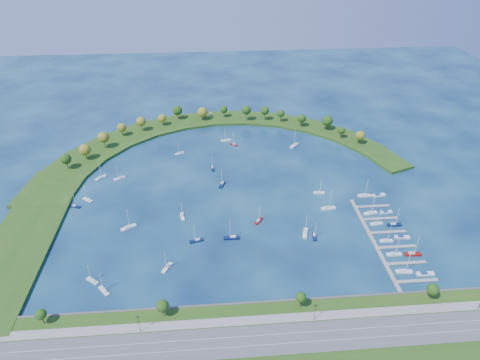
{
  "coord_description": "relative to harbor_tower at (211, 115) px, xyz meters",
  "views": [
    {
      "loc": [
        -14.55,
        -238.94,
        160.5
      ],
      "look_at": [
        5.0,
        5.0,
        4.0
      ],
      "focal_mm": 30.9,
      "sensor_mm": 36.0,
      "label": 1
    }
  ],
  "objects": [
    {
      "name": "docked_boat_7",
      "position": [
        109.12,
        -168.13,
        -3.06
      ],
      "size": [
        8.7,
        2.54,
        12.74
      ],
      "rotation": [
        0.0,
        0.0,
        0.01
      ],
      "color": "#0A173E",
      "rests_on": "ground"
    },
    {
      "name": "breakwater_trees",
      "position": [
        -4.57,
        -32.62,
        6.36
      ],
      "size": [
        236.53,
        91.78,
        14.48
      ],
      "color": "#382314",
      "rests_on": "breakwater"
    },
    {
      "name": "docked_boat_11",
      "position": [
        110.97,
        -136.28,
        -3.28
      ],
      "size": [
        9.71,
        3.73,
        1.93
      ],
      "rotation": [
        0.0,
        0.0,
        0.12
      ],
      "color": "white",
      "rests_on": "ground"
    },
    {
      "name": "docked_boat_6",
      "position": [
        98.64,
        -166.19,
        -3.1
      ],
      "size": [
        7.94,
        2.92,
        11.41
      ],
      "rotation": [
        0.0,
        0.0,
        0.1
      ],
      "color": "white",
      "rests_on": "ground"
    },
    {
      "name": "moored_boat_18",
      "position": [
        -21.22,
        -149.32,
        -3.09
      ],
      "size": [
        3.36,
        8.17,
        11.66
      ],
      "rotation": [
        0.0,
        0.0,
        4.86
      ],
      "color": "white",
      "rests_on": "ground"
    },
    {
      "name": "docked_boat_10",
      "position": [
        101.02,
        -136.02,
        -3.05
      ],
      "size": [
        8.97,
        2.62,
        13.13
      ],
      "rotation": [
        0.0,
        0.0,
        -0.01
      ],
      "color": "white",
      "rests_on": "ground"
    },
    {
      "name": "docked_boat_4",
      "position": [
        98.64,
        -182.13,
        -3.11
      ],
      "size": [
        7.68,
        2.45,
        11.17
      ],
      "rotation": [
        0.0,
        0.0,
        -0.04
      ],
      "color": "white",
      "rests_on": "ground"
    },
    {
      "name": "ground",
      "position": [
        13.11,
        -119.92,
        -3.99
      ],
      "size": [
        700.0,
        700.0,
        0.0
      ],
      "primitive_type": "plane",
      "color": "#071A42",
      "rests_on": "ground"
    },
    {
      "name": "moored_boat_15",
      "position": [
        57.58,
        -174.85,
        -3.11
      ],
      "size": [
        3.16,
        7.7,
        10.99
      ],
      "rotation": [
        0.0,
        0.0,
        4.57
      ],
      "color": "#0A173E",
      "rests_on": "ground"
    },
    {
      "name": "moored_boat_7",
      "position": [
        73.01,
        -148.23,
        -3.03
      ],
      "size": [
        9.67,
        3.71,
        13.87
      ],
      "rotation": [
        0.0,
        0.0,
        0.12
      ],
      "color": "white",
      "rests_on": "ground"
    },
    {
      "name": "moored_boat_1",
      "position": [
        -27.76,
        -194.06,
        -3.09
      ],
      "size": [
        5.86,
        8.01,
        11.68
      ],
      "rotation": [
        0.0,
        0.0,
        4.2
      ],
      "color": "white",
      "rests_on": "ground"
    },
    {
      "name": "docked_boat_5",
      "position": [
        109.08,
        -179.78,
        -3.32
      ],
      "size": [
        9.14,
        3.48,
        1.82
      ],
      "rotation": [
        0.0,
        0.0,
        -0.11
      ],
      "color": "white",
      "rests_on": "ground"
    },
    {
      "name": "moored_boat_8",
      "position": [
        -82.06,
        -98.41,
        -3.07
      ],
      "size": [
        7.81,
        7.74,
        12.63
      ],
      "rotation": [
        0.0,
        0.0,
        0.78
      ],
      "color": "white",
      "rests_on": "ground"
    },
    {
      "name": "moored_boat_6",
      "position": [
        52.82,
        -171.7,
        -3.04
      ],
      "size": [
        5.18,
        9.48,
        13.43
      ],
      "rotation": [
        0.0,
        0.0,
        1.27
      ],
      "color": "white",
      "rests_on": "ground"
    },
    {
      "name": "moored_boat_16",
      "position": [
        -68.28,
        -100.33,
        -3.08
      ],
      "size": [
        8.27,
        6.18,
        12.12
      ],
      "rotation": [
        0.0,
        0.0,
        3.67
      ],
      "color": "white",
      "rests_on": "ground"
    },
    {
      "name": "moored_boat_10",
      "position": [
        8.56,
        -172.37,
        -3.03
      ],
      "size": [
        9.38,
        2.76,
        13.72
      ],
      "rotation": [
        0.0,
        0.0,
        3.13
      ],
      "color": "#0A173E",
      "rests_on": "ground"
    },
    {
      "name": "docked_boat_1",
      "position": [
        109.07,
        -209.69,
        -3.29
      ],
      "size": [
        9.48,
        2.94,
        1.92
      ],
      "rotation": [
        0.0,
        0.0,
        -0.03
      ],
      "color": "white",
      "rests_on": "ground"
    },
    {
      "name": "moored_boat_2",
      "position": [
        -65.88,
        -200.59,
        -3.11
      ],
      "size": [
        7.2,
        6.23,
        11.0
      ],
      "rotation": [
        0.0,
        0.0,
        2.48
      ],
      "color": "white",
      "rests_on": "ground"
    },
    {
      "name": "moored_boat_0",
      "position": [
        -91.58,
        -132.9,
        -3.14
      ],
      "size": [
        7.03,
        4.08,
        9.98
      ],
      "rotation": [
        0.0,
        0.0,
        5.94
      ],
      "color": "#0A173E",
      "rests_on": "ground"
    },
    {
      "name": "moored_boat_12",
      "position": [
        5.45,
        -114.26,
        -3.06
      ],
      "size": [
        5.1,
        9.06,
        12.85
      ],
      "rotation": [
        0.0,
        0.0,
        4.39
      ],
      "color": "#0A173E",
      "rests_on": "ground"
    },
    {
      "name": "moored_boat_17",
      "position": [
        -0.8,
        -91.7,
        -3.11
      ],
      "size": [
        2.92,
        7.73,
        11.1
      ],
      "rotation": [
        0.0,
        0.0,
        4.82
      ],
      "color": "#0A173E",
      "rests_on": "ground"
    },
    {
      "name": "moored_boat_11",
      "position": [
        67.81,
        -60.24,
        -3.01
      ],
      "size": [
        8.91,
        8.92,
        14.48
      ],
      "rotation": [
        0.0,
        0.0,
        3.93
      ],
      "color": "white",
      "rests_on": "ground"
    },
    {
      "name": "docked_boat_0",
      "position": [
        98.62,
        -207.13,
        -3.06
      ],
      "size": [
        8.92,
        3.04,
        12.9
      ],
      "rotation": [
        0.0,
        0.0,
        -0.07
      ],
      "color": "white",
      "rests_on": "ground"
    },
    {
      "name": "harbor_tower",
      "position": [
        0.0,
        0.0,
        0.0
      ],
      "size": [
        2.6,
        2.6,
        3.88
      ],
      "color": "gray",
      "rests_on": "breakwater"
    },
    {
      "name": "moored_boat_19",
      "position": [
        -26.53,
        -66.0,
        -3.12
      ],
      "size": [
        7.44,
        4.85,
        10.65
      ],
      "rotation": [
        0.0,
        0.0,
        3.57
      ],
      "color": "white",
      "rests_on": "ground"
    },
    {
      "name": "breakwater",
      "position": [
        -33.21,
        -71.2,
        -3.0
      ],
      "size": [
        286.74,
        247.64,
        2.0
      ],
      "color": "#244C14",
      "rests_on": "ground"
    },
    {
      "name": "docked_boat_9",
      "position": [
        109.1,
        -155.05,
        -3.4
      ],
      "size": [
        8.12,
        2.91,
        1.62
      ],
      "rotation": [
        0.0,
        0.0,
        0.09
      ],
      "color": "white",
      "rests_on": "ground"
    },
    {
      "name": "moored_boat_13",
      "position": [
        -85.13,
        -125.88,
        -3.1
      ],
      "size": [
        7.69,
        6.48,
        11.64
      ],
      "rotation": [
        0.0,
        0.0,
        2.51
      ],
      "color": "white",
      "rests_on": "ground"
    },
    {
      "name": "docked_boat_3",
      "position": [
        109.11,
        -194.53,
        -3.03
      ],
      "size": [
        9.4,
        3.09,
        13.64
      ],
      "rotation": [
        0.0,
        0.0,
        -0.05
      ],
      "color": "maroon",
      "rests_on": "ground"
    },
    {
      "name": "moored_boat_9",
      "position": [
        -12.2,
        -173.25,
        -3.09
      ],
      "size": [
        8.35,
        4.04,
        11.83
      ],
      "rotation": [
        0.0,
        0.0,
        3.37
      ],
      "color": "#0A173E",
      "rests_on": "ground"
    },
    {
      "name": "moored_boat_21",
      "position": [
        -58.47,
        -208.11,
        -3.1
      ],
      "size": [
        6.76,
        7.52,
        11.65
      ],
      "rotation": [
        0.0,
        0.0,
        2.26
      ],
      "color": "white",
      "rests_on": "ground"
    },
    {
      "name": "moored_boat_20",
      "position": [
        26.38,
        -157.56,
        -3.11
      ],
      "size": [
        6.11,
        7.28,
        11.0
      ],
      "rotation": [
        0.0,
        0.0,
        0.94
      ],
      "color": "maroon",
      "rests_on": "ground"
    },
    {
      "name": "moored_boat_4",
      "position": [
        17.69,
        -54.15,
        -3.13
      ],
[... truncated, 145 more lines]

